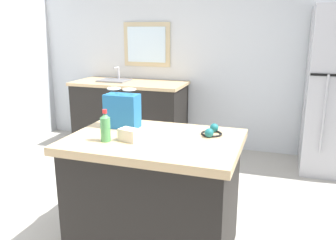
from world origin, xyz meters
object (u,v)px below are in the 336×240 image
(shopping_bag, at_px, (122,110))
(small_box, at_px, (129,135))
(bottle, at_px, (105,127))
(kitchen_island, at_px, (155,195))
(ear_defenders, at_px, (212,131))

(shopping_bag, xyz_separation_m, small_box, (0.19, -0.29, -0.09))
(shopping_bag, relative_size, bottle, 1.38)
(bottle, bearing_deg, kitchen_island, 32.49)
(kitchen_island, distance_m, ear_defenders, 0.62)
(shopping_bag, relative_size, ear_defenders, 1.50)
(kitchen_island, bearing_deg, small_box, -137.53)
(bottle, bearing_deg, ear_defenders, 30.21)
(kitchen_island, height_order, shopping_bag, shopping_bag)
(small_box, xyz_separation_m, ear_defenders, (0.49, 0.32, -0.02))
(shopping_bag, bearing_deg, small_box, -56.97)
(shopping_bag, height_order, bottle, shopping_bag)
(small_box, xyz_separation_m, bottle, (-0.15, -0.06, 0.05))
(bottle, height_order, ear_defenders, bottle)
(bottle, relative_size, ear_defenders, 1.09)
(small_box, height_order, bottle, bottle)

